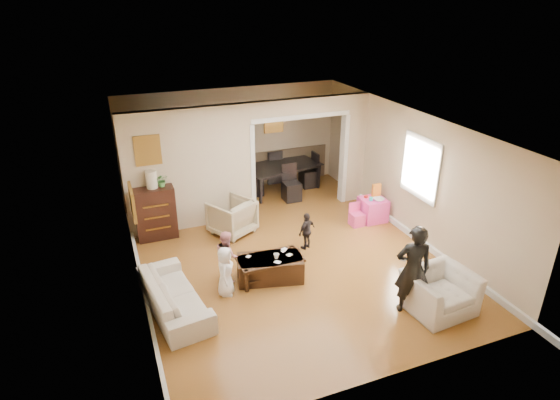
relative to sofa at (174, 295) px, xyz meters
name	(u,v)px	position (x,y,z in m)	size (l,w,h in m)	color
floor	(284,252)	(2.30, 1.01, -0.28)	(7.00, 7.00, 0.00)	#A66A2A
partition_left	(191,170)	(0.92, 2.81, 1.02)	(2.75, 0.18, 2.60)	#C5B790
partition_right	(353,149)	(4.77, 2.81, 1.02)	(0.55, 0.18, 2.60)	#C5B790
partition_header	(300,106)	(3.40, 2.81, 2.15)	(2.22, 0.18, 0.35)	#C5B790
window_pane	(421,168)	(5.03, 0.61, 1.27)	(0.03, 0.95, 1.10)	white
framed_art_partition	(148,150)	(0.10, 2.71, 1.57)	(0.45, 0.03, 0.55)	brown
framed_art_sofa_wall	(132,202)	(-0.41, 0.41, 1.52)	(0.03, 0.55, 0.40)	brown
framed_art_alcove	(274,121)	(3.40, 4.45, 1.42)	(0.45, 0.03, 0.55)	brown
sofa	(174,295)	(0.00, 0.00, 0.00)	(1.89, 0.74, 0.55)	beige
armchair_back	(232,217)	(1.59, 2.17, 0.10)	(0.80, 0.82, 0.75)	tan
armchair_front	(439,292)	(3.94, -1.55, 0.06)	(1.02, 0.89, 0.66)	beige
dresser	(155,213)	(0.09, 2.58, 0.28)	(0.80, 0.45, 1.10)	#33150F
table_lamp	(151,179)	(0.09, 2.58, 1.01)	(0.22, 0.22, 0.36)	beige
potted_plant	(162,180)	(0.29, 2.58, 0.96)	(0.24, 0.21, 0.27)	#3D7634
coffee_table	(270,268)	(1.74, 0.25, -0.06)	(1.14, 0.57, 0.43)	#331C10
coffee_cup	(276,256)	(1.84, 0.20, 0.20)	(0.10, 0.10, 0.09)	silver
play_table	(373,209)	(4.67, 1.61, -0.02)	(0.53, 0.53, 0.51)	#FF43A9
cereal_box	(376,190)	(4.79, 1.71, 0.39)	(0.20, 0.07, 0.30)	yellow
cyan_cup	(371,199)	(4.57, 1.56, 0.28)	(0.08, 0.08, 0.08)	#26BFB8
toy_block	(366,197)	(4.55, 1.73, 0.26)	(0.08, 0.06, 0.05)	red
play_bowl	(379,199)	(4.72, 1.49, 0.27)	(0.23, 0.23, 0.06)	silver
dining_table	(282,178)	(3.41, 3.92, 0.06)	(1.93, 1.07, 0.68)	black
adult_person	(413,270)	(3.50, -1.39, 0.49)	(0.56, 0.36, 1.52)	black
child_kneel_a	(225,271)	(0.89, 0.10, 0.17)	(0.43, 0.28, 0.88)	white
child_kneel_b	(227,255)	(1.04, 0.55, 0.19)	(0.45, 0.35, 0.93)	pink
child_toddler	(307,231)	(2.79, 1.00, 0.11)	(0.45, 0.19, 0.77)	black
craft_papers	(277,255)	(1.89, 0.30, 0.15)	(0.81, 0.50, 0.00)	white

